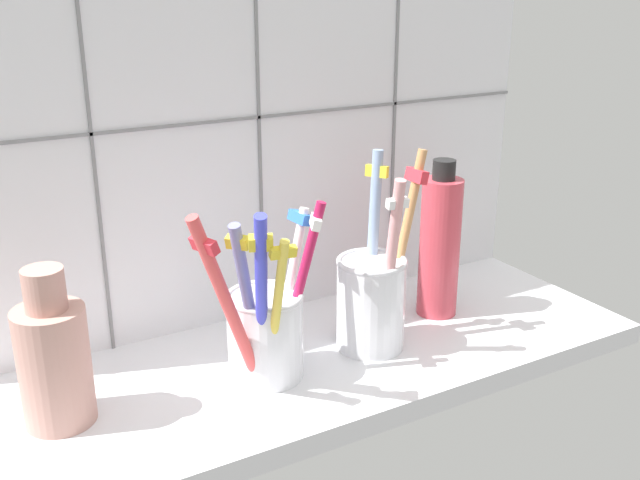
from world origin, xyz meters
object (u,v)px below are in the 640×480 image
object	(u,v)px
toothbrush_cup_right	(373,295)
soap_bottle	(440,245)
toothbrush_cup_left	(265,326)
ceramic_vase	(54,359)

from	to	relation	value
toothbrush_cup_right	soap_bottle	xyz separation A→B (cm)	(10.03, 2.82, 2.30)
toothbrush_cup_left	toothbrush_cup_right	world-z (taller)	toothbrush_cup_right
toothbrush_cup_right	soap_bottle	bearing A→B (deg)	15.71
toothbrush_cup_left	soap_bottle	distance (cm)	21.90
toothbrush_cup_right	ceramic_vase	bearing A→B (deg)	176.39
toothbrush_cup_left	ceramic_vase	xyz separation A→B (cm)	(-17.13, 2.22, 0.46)
toothbrush_cup_right	ceramic_vase	size ratio (longest dim) A/B	1.44
ceramic_vase	soap_bottle	size ratio (longest dim) A/B	0.79
toothbrush_cup_left	ceramic_vase	bearing A→B (deg)	172.62
toothbrush_cup_right	ceramic_vase	distance (cm)	28.67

